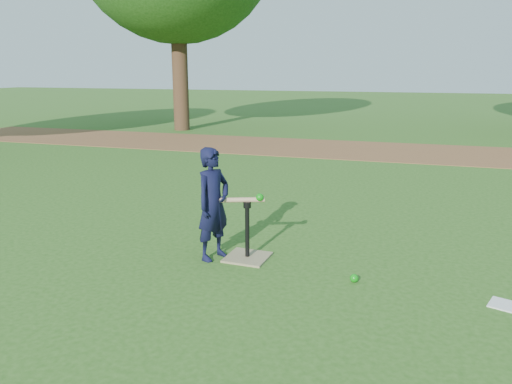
% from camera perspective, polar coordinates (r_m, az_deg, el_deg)
% --- Properties ---
extents(ground, '(80.00, 80.00, 0.00)m').
position_cam_1_polar(ground, '(5.36, 2.84, -7.38)').
color(ground, '#285116').
rests_on(ground, ground).
extents(dirt_strip, '(24.00, 3.00, 0.01)m').
position_cam_1_polar(dirt_strip, '(12.55, 11.71, 4.73)').
color(dirt_strip, brown).
rests_on(dirt_strip, ground).
extents(child, '(0.42, 0.50, 1.18)m').
position_cam_1_polar(child, '(5.16, -4.91, -1.38)').
color(child, black).
rests_on(child, ground).
extents(wiffle_ball_ground, '(0.08, 0.08, 0.08)m').
position_cam_1_polar(wiffle_ball_ground, '(4.82, 11.15, -9.64)').
color(wiffle_ball_ground, '#0C870F').
rests_on(wiffle_ball_ground, ground).
extents(clipboard, '(0.36, 0.32, 0.01)m').
position_cam_1_polar(clipboard, '(4.80, 26.93, -11.54)').
color(clipboard, silver).
rests_on(clipboard, ground).
extents(batting_tee, '(0.45, 0.45, 0.61)m').
position_cam_1_polar(batting_tee, '(5.27, -0.99, -6.46)').
color(batting_tee, '#8F805A').
rests_on(batting_tee, ground).
extents(swing_action, '(0.62, 0.26, 0.10)m').
position_cam_1_polar(swing_action, '(5.13, -2.13, -0.84)').
color(swing_action, tan).
rests_on(swing_action, ground).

